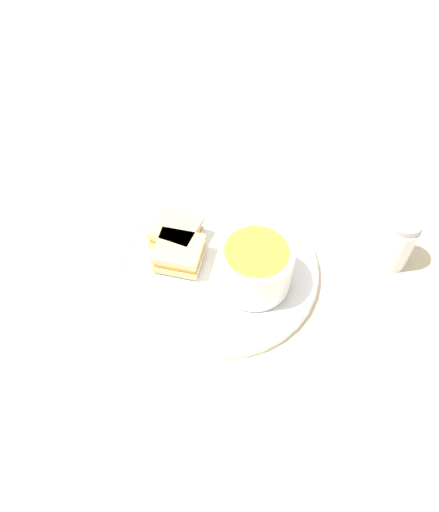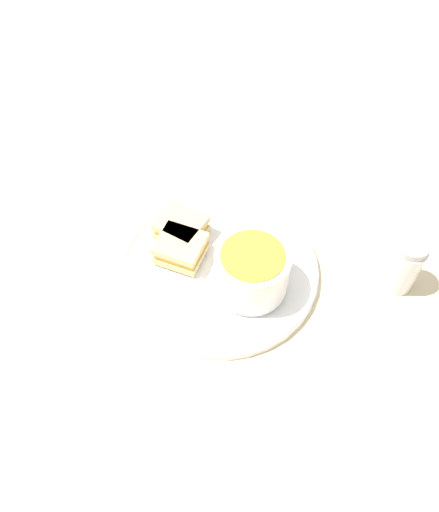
{
  "view_description": "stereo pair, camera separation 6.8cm",
  "coord_description": "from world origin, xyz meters",
  "px_view_note": "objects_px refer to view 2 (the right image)",
  "views": [
    {
      "loc": [
        0.32,
        0.3,
        0.62
      ],
      "look_at": [
        0.0,
        0.0,
        0.04
      ],
      "focal_mm": 35.0,
      "sensor_mm": 36.0,
      "label": 1
    },
    {
      "loc": [
        0.27,
        0.35,
        0.62
      ],
      "look_at": [
        0.0,
        0.0,
        0.04
      ],
      "focal_mm": 35.0,
      "sensor_mm": 36.0,
      "label": 2
    }
  ],
  "objects_px": {
    "sandwich_half_far": "(181,248)",
    "salt_shaker": "(403,264)",
    "sandwich_half_near": "(181,228)",
    "soup_bowl": "(252,271)",
    "spoon": "(264,230)"
  },
  "relations": [
    {
      "from": "soup_bowl",
      "to": "sandwich_half_near",
      "type": "bearing_deg",
      "value": -80.16
    },
    {
      "from": "spoon",
      "to": "sandwich_half_far",
      "type": "xyz_separation_m",
      "value": [
        0.13,
        -0.04,
        0.01
      ]
    },
    {
      "from": "spoon",
      "to": "sandwich_half_far",
      "type": "distance_m",
      "value": 0.14
    },
    {
      "from": "sandwich_half_near",
      "to": "sandwich_half_far",
      "type": "xyz_separation_m",
      "value": [
        0.02,
        0.03,
        0.0
      ]
    },
    {
      "from": "soup_bowl",
      "to": "salt_shaker",
      "type": "relative_size",
      "value": 1.14
    },
    {
      "from": "spoon",
      "to": "salt_shaker",
      "type": "bearing_deg",
      "value": -137.45
    },
    {
      "from": "spoon",
      "to": "salt_shaker",
      "type": "distance_m",
      "value": 0.21
    },
    {
      "from": "spoon",
      "to": "sandwich_half_near",
      "type": "xyz_separation_m",
      "value": [
        0.11,
        -0.07,
        0.01
      ]
    },
    {
      "from": "salt_shaker",
      "to": "spoon",
      "type": "bearing_deg",
      "value": -61.46
    },
    {
      "from": "sandwich_half_near",
      "to": "salt_shaker",
      "type": "height_order",
      "value": "salt_shaker"
    },
    {
      "from": "sandwich_half_far",
      "to": "salt_shaker",
      "type": "height_order",
      "value": "salt_shaker"
    },
    {
      "from": "sandwich_half_near",
      "to": "salt_shaker",
      "type": "bearing_deg",
      "value": 128.6
    },
    {
      "from": "sandwich_half_near",
      "to": "sandwich_half_far",
      "type": "height_order",
      "value": "same"
    },
    {
      "from": "salt_shaker",
      "to": "sandwich_half_far",
      "type": "bearing_deg",
      "value": -44.47
    },
    {
      "from": "sandwich_half_near",
      "to": "soup_bowl",
      "type": "bearing_deg",
      "value": 99.84
    }
  ]
}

